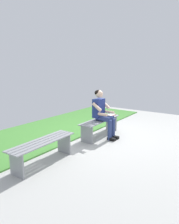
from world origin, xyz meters
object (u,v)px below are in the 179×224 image
(apple, at_px, (109,116))
(book_open, at_px, (110,115))
(person_seated, at_px, (103,112))
(bench_near, at_px, (100,124))
(bench_far, at_px, (43,147))

(apple, distance_m, book_open, 0.26)
(person_seated, xyz_separation_m, book_open, (-0.61, -0.11, -0.23))
(bench_near, xyz_separation_m, bench_far, (2.05, 0.00, -0.00))
(bench_far, relative_size, book_open, 3.53)
(bench_far, bearing_deg, bench_near, -180.00)
(book_open, bearing_deg, person_seated, 7.98)
(bench_near, bearing_deg, book_open, -179.55)
(bench_near, distance_m, person_seated, 0.37)
(person_seated, bearing_deg, bench_far, -2.91)
(bench_far, bearing_deg, person_seated, 177.09)
(apple, bearing_deg, person_seated, 1.72)
(bench_near, height_order, person_seated, person_seated)
(bench_far, bearing_deg, apple, 177.81)
(bench_far, distance_m, apple, 2.38)
(bench_near, relative_size, person_seated, 1.24)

